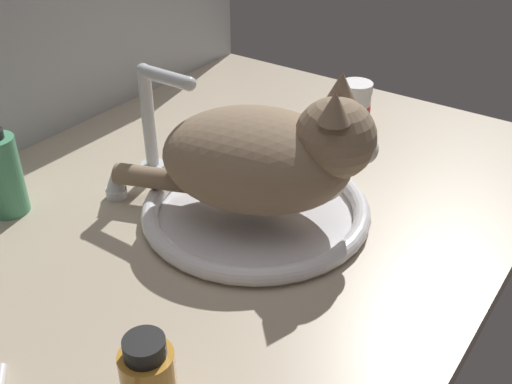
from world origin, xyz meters
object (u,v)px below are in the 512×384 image
at_px(soap_pump_bottle, 2,173).
at_px(pill_bottle, 355,105).
at_px(faucet, 154,134).
at_px(sink_basin, 256,209).
at_px(cat, 271,156).

bearing_deg(soap_pump_bottle, pill_bottle, -26.47).
bearing_deg(faucet, sink_basin, -90.00).
height_order(faucet, soap_pump_bottle, faucet).
bearing_deg(pill_bottle, cat, -172.42).
xyz_separation_m(cat, pill_bottle, (0.35, 0.05, -0.06)).
relative_size(sink_basin, cat, 0.90).
xyz_separation_m(cat, soap_pump_bottle, (-0.20, 0.32, -0.04)).
xyz_separation_m(sink_basin, soap_pump_bottle, (-0.20, 0.30, 0.05)).
bearing_deg(faucet, soap_pump_bottle, 150.80).
height_order(sink_basin, soap_pump_bottle, soap_pump_bottle).
xyz_separation_m(soap_pump_bottle, pill_bottle, (0.55, -0.27, -0.03)).
bearing_deg(sink_basin, soap_pump_bottle, 123.11).
relative_size(sink_basin, faucet, 1.69).
height_order(sink_basin, faucet, faucet).
distance_m(faucet, soap_pump_bottle, 0.22).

